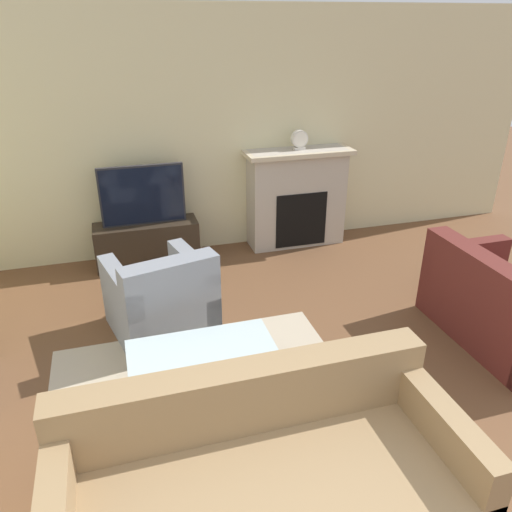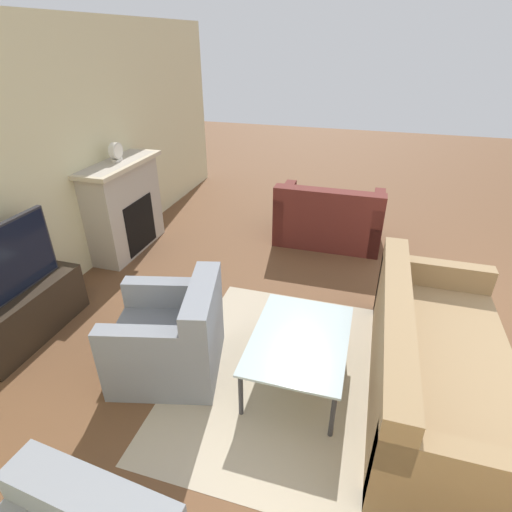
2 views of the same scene
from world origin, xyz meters
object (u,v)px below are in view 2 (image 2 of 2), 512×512
object	(u,v)px
couch_loveseat	(329,221)
mantel_clock	(116,152)
coffee_table	(300,341)
armchair_accent	(172,340)
couch_sectional	(433,367)
tv	(10,260)

from	to	relation	value
couch_loveseat	mantel_clock	xyz separation A→B (m)	(-0.96, 2.47, 0.99)
coffee_table	armchair_accent	bearing A→B (deg)	100.25
couch_sectional	coffee_table	bearing A→B (deg)	96.08
mantel_clock	armchair_accent	bearing A→B (deg)	-139.95
couch_sectional	mantel_clock	world-z (taller)	mantel_clock
couch_loveseat	mantel_clock	bearing A→B (deg)	21.27
tv	couch_loveseat	xyz separation A→B (m)	(2.78, -2.39, -0.52)
armchair_accent	couch_loveseat	bearing A→B (deg)	147.77
couch_loveseat	armchair_accent	size ratio (longest dim) A/B	1.37
tv	couch_loveseat	world-z (taller)	tv
armchair_accent	tv	bearing A→B (deg)	-104.12
armchair_accent	couch_sectional	bearing A→B (deg)	84.39
couch_sectional	armchair_accent	size ratio (longest dim) A/B	2.13
tv	couch_sectional	bearing A→B (deg)	-85.34
couch_sectional	armchair_accent	bearing A→B (deg)	98.19
couch_loveseat	mantel_clock	distance (m)	2.83
armchair_accent	coffee_table	size ratio (longest dim) A/B	0.96
couch_loveseat	armchair_accent	bearing A→B (deg)	71.57
tv	coffee_table	distance (m)	2.53
coffee_table	couch_loveseat	bearing A→B (deg)	2.11
couch_loveseat	armchair_accent	distance (m)	2.94
couch_sectional	mantel_clock	distance (m)	4.02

